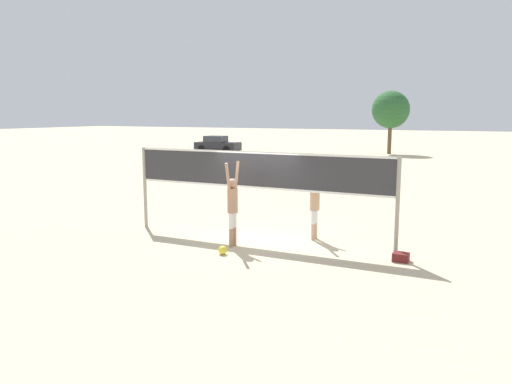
{
  "coord_description": "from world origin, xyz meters",
  "views": [
    {
      "loc": [
        6.06,
        -12.39,
        3.56
      ],
      "look_at": [
        0.0,
        0.0,
        1.39
      ],
      "focal_mm": 35.0,
      "sensor_mm": 36.0,
      "label": 1
    }
  ],
  "objects_px": {
    "volleyball": "(223,250)",
    "player_blocker": "(315,202)",
    "tree_left_cluster": "(391,110)",
    "volleyball_net": "(256,176)",
    "gear_bag": "(401,257)",
    "parked_car_near": "(217,145)",
    "player_spiker": "(233,202)"
  },
  "relations": [
    {
      "from": "volleyball",
      "to": "player_blocker",
      "type": "bearing_deg",
      "value": 58.02
    },
    {
      "from": "tree_left_cluster",
      "to": "volleyball_net",
      "type": "bearing_deg",
      "value": -85.09
    },
    {
      "from": "volleyball",
      "to": "gear_bag",
      "type": "relative_size",
      "value": 0.6
    },
    {
      "from": "player_blocker",
      "to": "parked_car_near",
      "type": "distance_m",
      "value": 33.8
    },
    {
      "from": "parked_car_near",
      "to": "player_blocker",
      "type": "bearing_deg",
      "value": -59.54
    },
    {
      "from": "parked_car_near",
      "to": "volleyball",
      "type": "bearing_deg",
      "value": -64.01
    },
    {
      "from": "volleyball_net",
      "to": "player_blocker",
      "type": "bearing_deg",
      "value": 29.8
    },
    {
      "from": "player_blocker",
      "to": "gear_bag",
      "type": "relative_size",
      "value": 5.5
    },
    {
      "from": "player_blocker",
      "to": "gear_bag",
      "type": "bearing_deg",
      "value": 66.73
    },
    {
      "from": "volleyball_net",
      "to": "gear_bag",
      "type": "xyz_separation_m",
      "value": [
        4.07,
        -0.3,
        -1.73
      ]
    },
    {
      "from": "player_spiker",
      "to": "tree_left_cluster",
      "type": "relative_size",
      "value": 0.41
    },
    {
      "from": "volleyball_net",
      "to": "gear_bag",
      "type": "relative_size",
      "value": 20.8
    },
    {
      "from": "player_spiker",
      "to": "gear_bag",
      "type": "relative_size",
      "value": 6.07
    },
    {
      "from": "volleyball",
      "to": "gear_bag",
      "type": "distance_m",
      "value": 4.42
    },
    {
      "from": "volleyball_net",
      "to": "tree_left_cluster",
      "type": "distance_m",
      "value": 33.15
    },
    {
      "from": "volleyball_net",
      "to": "tree_left_cluster",
      "type": "relative_size",
      "value": 1.41
    },
    {
      "from": "tree_left_cluster",
      "to": "gear_bag",
      "type": "bearing_deg",
      "value": -78.27
    },
    {
      "from": "volleyball_net",
      "to": "player_blocker",
      "type": "relative_size",
      "value": 3.78
    },
    {
      "from": "volleyball_net",
      "to": "player_spiker",
      "type": "xyz_separation_m",
      "value": [
        -0.27,
        -0.88,
        -0.61
      ]
    },
    {
      "from": "player_spiker",
      "to": "gear_bag",
      "type": "bearing_deg",
      "value": -82.35
    },
    {
      "from": "volleyball_net",
      "to": "volleyball",
      "type": "height_order",
      "value": "volleyball_net"
    },
    {
      "from": "player_spiker",
      "to": "tree_left_cluster",
      "type": "bearing_deg",
      "value": 4.34
    },
    {
      "from": "gear_bag",
      "to": "parked_car_near",
      "type": "distance_m",
      "value": 36.27
    },
    {
      "from": "volleyball_net",
      "to": "parked_car_near",
      "type": "xyz_separation_m",
      "value": [
        -17.99,
        28.48,
        -1.17
      ]
    },
    {
      "from": "volleyball_net",
      "to": "gear_bag",
      "type": "bearing_deg",
      "value": -4.22
    },
    {
      "from": "gear_bag",
      "to": "volleyball_net",
      "type": "bearing_deg",
      "value": 175.78
    },
    {
      "from": "tree_left_cluster",
      "to": "volleyball",
      "type": "bearing_deg",
      "value": -85.53
    },
    {
      "from": "gear_bag",
      "to": "player_blocker",
      "type": "bearing_deg",
      "value": 156.73
    },
    {
      "from": "player_blocker",
      "to": "parked_car_near",
      "type": "relative_size",
      "value": 0.48
    },
    {
      "from": "volleyball_net",
      "to": "volleyball",
      "type": "distance_m",
      "value": 2.41
    },
    {
      "from": "player_spiker",
      "to": "tree_left_cluster",
      "type": "xyz_separation_m",
      "value": [
        -2.57,
        33.84,
        2.68
      ]
    },
    {
      "from": "player_blocker",
      "to": "volleyball",
      "type": "distance_m",
      "value": 3.12
    }
  ]
}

